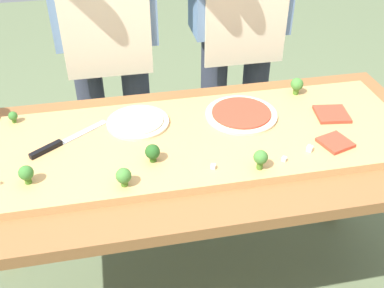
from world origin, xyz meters
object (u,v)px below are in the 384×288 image
(chefs_knife, at_px, (59,143))
(broccoli_floret_front_left, at_px, (26,173))
(pizza_whole_tomato_red, at_px, (241,114))
(pizza_slice_near_left, at_px, (335,143))
(cheese_crumble_d, at_px, (213,167))
(broccoli_floret_front_right, at_px, (13,116))
(broccoli_floret_back_mid, at_px, (297,85))
(cook_left, at_px, (105,17))
(broccoli_floret_center_right, at_px, (124,176))
(broccoli_floret_back_right, at_px, (261,158))
(cheese_crumble_a, at_px, (310,149))
(pizza_slice_near_right, at_px, (332,114))
(cheese_crumble_b, at_px, (284,159))
(cook_right, at_px, (240,8))
(broccoli_floret_back_left, at_px, (153,152))
(pizza_whole_cheese_artichoke, at_px, (138,122))

(chefs_knife, relative_size, broccoli_floret_front_left, 4.19)
(pizza_whole_tomato_red, distance_m, pizza_slice_near_left, 0.33)
(cheese_crumble_d, bearing_deg, broccoli_floret_front_right, 148.31)
(pizza_whole_tomato_red, relative_size, broccoli_floret_back_mid, 3.87)
(cook_left, bearing_deg, pizza_slice_near_left, -47.13)
(pizza_slice_near_left, bearing_deg, broccoli_floret_center_right, -174.28)
(broccoli_floret_back_right, distance_m, cheese_crumble_a, 0.19)
(pizza_slice_near_right, bearing_deg, cheese_crumble_a, -131.73)
(cheese_crumble_b, bearing_deg, chefs_knife, 162.06)
(cheese_crumble_a, bearing_deg, broccoli_floret_front_left, 179.07)
(pizza_slice_near_left, relative_size, cook_left, 0.05)
(chefs_knife, bearing_deg, cook_right, 36.76)
(broccoli_floret_front_right, bearing_deg, pizza_slice_near_left, -18.08)
(pizza_whole_tomato_red, xyz_separation_m, broccoli_floret_back_mid, (0.24, 0.11, 0.03))
(cheese_crumble_a, bearing_deg, broccoli_floret_center_right, -175.04)
(broccoli_floret_center_right, height_order, broccoli_floret_back_right, broccoli_floret_back_right)
(broccoli_floret_back_right, distance_m, cheese_crumble_d, 0.14)
(broccoli_floret_back_left, height_order, broccoli_floret_back_right, broccoli_floret_back_right)
(pizza_slice_near_right, bearing_deg, broccoli_floret_back_left, -168.37)
(pizza_whole_tomato_red, height_order, broccoli_floret_back_mid, broccoli_floret_back_mid)
(pizza_slice_near_right, xyz_separation_m, broccoli_floret_center_right, (-0.74, -0.23, 0.03))
(pizza_slice_near_left, bearing_deg, cheese_crumble_d, -174.04)
(pizza_whole_cheese_artichoke, bearing_deg, broccoli_floret_front_right, 167.73)
(chefs_knife, height_order, cook_right, cook_right)
(broccoli_floret_back_mid, xyz_separation_m, broccoli_floret_front_right, (-1.01, 0.00, -0.01))
(pizza_slice_near_right, height_order, cheese_crumble_d, cheese_crumble_d)
(broccoli_floret_back_mid, distance_m, broccoli_floret_front_left, 0.99)
(broccoli_floret_back_mid, height_order, cheese_crumble_d, broccoli_floret_back_mid)
(cook_right, bearing_deg, pizza_whole_tomato_red, -104.49)
(broccoli_floret_back_left, relative_size, cook_left, 0.03)
(broccoli_floret_back_right, xyz_separation_m, cheese_crumble_a, (0.18, 0.05, -0.03))
(cook_left, bearing_deg, cook_right, 0.00)
(cheese_crumble_b, bearing_deg, pizza_slice_near_left, 14.69)
(pizza_slice_near_left, relative_size, broccoli_floret_back_right, 1.42)
(pizza_slice_near_right, distance_m, pizza_slice_near_left, 0.17)
(pizza_whole_cheese_artichoke, relative_size, broccoli_floret_front_left, 3.63)
(pizza_whole_tomato_red, relative_size, broccoli_floret_front_right, 6.07)
(pizza_slice_near_left, distance_m, cook_right, 0.76)
(pizza_whole_tomato_red, bearing_deg, broccoli_floret_back_right, -95.61)
(broccoli_floret_center_right, relative_size, cheese_crumble_a, 3.40)
(pizza_slice_near_right, xyz_separation_m, pizza_slice_near_left, (-0.06, -0.16, 0.00))
(pizza_whole_cheese_artichoke, xyz_separation_m, broccoli_floret_center_right, (-0.07, -0.31, 0.03))
(pizza_whole_cheese_artichoke, xyz_separation_m, broccoli_floret_front_left, (-0.34, -0.25, 0.03))
(broccoli_floret_back_left, height_order, broccoli_floret_front_right, broccoli_floret_back_left)
(pizza_whole_cheese_artichoke, distance_m, pizza_slice_near_left, 0.65)
(cook_left, bearing_deg, pizza_whole_tomato_red, -49.77)
(broccoli_floret_front_left, height_order, cheese_crumble_d, broccoli_floret_front_left)
(cook_right, bearing_deg, cheese_crumble_a, -88.36)
(broccoli_floret_back_right, bearing_deg, chefs_knife, 158.02)
(broccoli_floret_center_right, bearing_deg, pizza_slice_near_right, 17.16)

